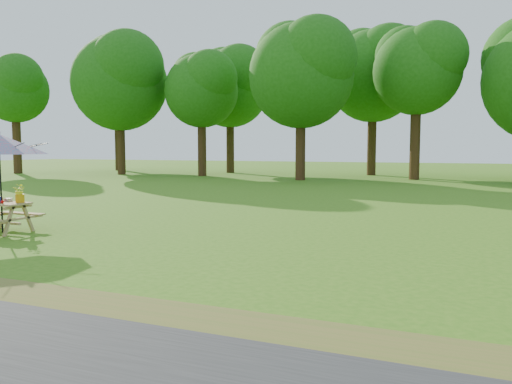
% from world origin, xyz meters
% --- Properties ---
extents(ground, '(120.00, 120.00, 0.00)m').
position_xyz_m(ground, '(0.00, 0.00, 0.00)').
color(ground, '#397416').
rests_on(ground, ground).
extents(treeline, '(60.00, 12.00, 16.00)m').
position_xyz_m(treeline, '(0.00, 22.00, 8.00)').
color(treeline, '#1D5E10').
rests_on(treeline, ground).
extents(picnic_table, '(1.20, 1.32, 0.67)m').
position_xyz_m(picnic_table, '(-3.64, 0.65, 0.33)').
color(picnic_table, '#9D7047').
rests_on(picnic_table, ground).
extents(produce_bins, '(0.29, 0.44, 0.13)m').
position_xyz_m(produce_bins, '(-3.71, 0.69, 0.72)').
color(produce_bins, red).
rests_on(produce_bins, picnic_table).
extents(flower_bucket, '(0.31, 0.29, 0.41)m').
position_xyz_m(flower_bucket, '(-3.23, 0.79, 0.89)').
color(flower_bucket, '#E2A00B').
rests_on(flower_bucket, picnic_table).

